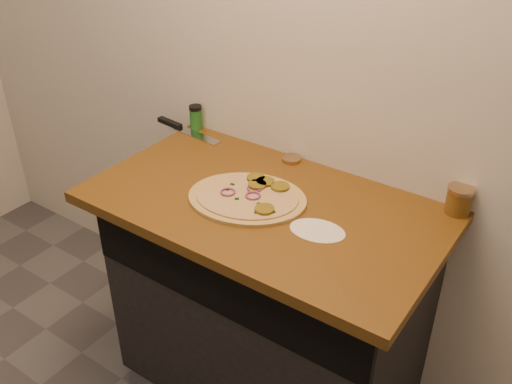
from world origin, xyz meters
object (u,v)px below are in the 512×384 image
Objects in this scene: spice_shaker at (196,118)px; chefs_knife at (182,129)px; pizza at (248,197)px; salsa_jar at (459,200)px.

chefs_knife is at bearing -138.06° from spice_shaker.
spice_shaker is (0.04, 0.04, 0.05)m from chefs_knife.
pizza is 5.36× the size of salsa_jar.
spice_shaker is at bearing 41.94° from chefs_knife.
pizza is 0.61m from chefs_knife.
pizza is 4.74× the size of spice_shaker.
spice_shaker is at bearing -179.94° from salsa_jar.
salsa_jar is 1.10m from spice_shaker.
salsa_jar reaches higher than chefs_knife.
salsa_jar reaches higher than pizza.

